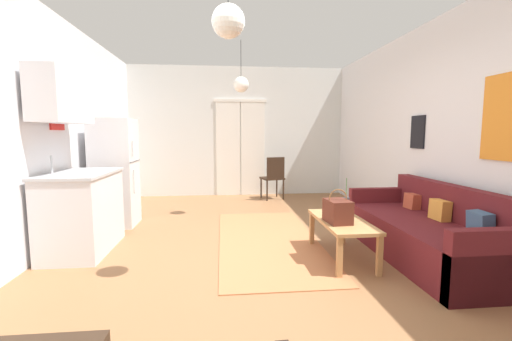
{
  "coord_description": "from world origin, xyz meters",
  "views": [
    {
      "loc": [
        -0.35,
        -3.45,
        1.35
      ],
      "look_at": [
        0.14,
        1.36,
        0.82
      ],
      "focal_mm": 23.49,
      "sensor_mm": 36.0,
      "label": 1
    }
  ],
  "objects_px": {
    "couch": "(429,234)",
    "pendant_lamp_far": "(241,84)",
    "accent_chair": "(273,176)",
    "bamboo_vase": "(346,207)",
    "pendant_lamp_near": "(228,21)",
    "handbag": "(338,211)",
    "coffee_table": "(342,225)",
    "refrigerator": "(115,173)"
  },
  "relations": [
    {
      "from": "bamboo_vase",
      "to": "handbag",
      "type": "relative_size",
      "value": 1.22
    },
    {
      "from": "couch",
      "to": "coffee_table",
      "type": "relative_size",
      "value": 1.99
    },
    {
      "from": "handbag",
      "to": "refrigerator",
      "type": "bearing_deg",
      "value": 147.62
    },
    {
      "from": "coffee_table",
      "to": "handbag",
      "type": "bearing_deg",
      "value": -129.54
    },
    {
      "from": "coffee_table",
      "to": "refrigerator",
      "type": "bearing_deg",
      "value": 150.09
    },
    {
      "from": "refrigerator",
      "to": "accent_chair",
      "type": "bearing_deg",
      "value": 33.11
    },
    {
      "from": "coffee_table",
      "to": "accent_chair",
      "type": "xyz_separation_m",
      "value": [
        -0.23,
        3.33,
        0.12
      ]
    },
    {
      "from": "couch",
      "to": "bamboo_vase",
      "type": "relative_size",
      "value": 4.81
    },
    {
      "from": "accent_chair",
      "to": "bamboo_vase",
      "type": "bearing_deg",
      "value": 81.68
    },
    {
      "from": "handbag",
      "to": "bamboo_vase",
      "type": "bearing_deg",
      "value": 53.73
    },
    {
      "from": "accent_chair",
      "to": "couch",
      "type": "bearing_deg",
      "value": 94.84
    },
    {
      "from": "pendant_lamp_far",
      "to": "couch",
      "type": "bearing_deg",
      "value": -46.11
    },
    {
      "from": "accent_chair",
      "to": "pendant_lamp_near",
      "type": "distance_m",
      "value": 4.39
    },
    {
      "from": "pendant_lamp_near",
      "to": "bamboo_vase",
      "type": "bearing_deg",
      "value": 28.39
    },
    {
      "from": "couch",
      "to": "pendant_lamp_far",
      "type": "distance_m",
      "value": 3.33
    },
    {
      "from": "coffee_table",
      "to": "pendant_lamp_far",
      "type": "xyz_separation_m",
      "value": [
        -0.97,
        1.9,
        1.74
      ]
    },
    {
      "from": "handbag",
      "to": "pendant_lamp_near",
      "type": "height_order",
      "value": "pendant_lamp_near"
    },
    {
      "from": "couch",
      "to": "handbag",
      "type": "xyz_separation_m",
      "value": [
        -1.04,
        -0.02,
        0.29
      ]
    },
    {
      "from": "couch",
      "to": "pendant_lamp_far",
      "type": "bearing_deg",
      "value": 133.89
    },
    {
      "from": "accent_chair",
      "to": "pendant_lamp_near",
      "type": "bearing_deg",
      "value": 61.71
    },
    {
      "from": "pendant_lamp_far",
      "to": "refrigerator",
      "type": "bearing_deg",
      "value": -171.8
    },
    {
      "from": "pendant_lamp_far",
      "to": "bamboo_vase",
      "type": "bearing_deg",
      "value": -58.84
    },
    {
      "from": "couch",
      "to": "pendant_lamp_far",
      "type": "relative_size",
      "value": 2.62
    },
    {
      "from": "refrigerator",
      "to": "accent_chair",
      "type": "relative_size",
      "value": 1.79
    },
    {
      "from": "pendant_lamp_near",
      "to": "handbag",
      "type": "bearing_deg",
      "value": 22.1
    },
    {
      "from": "coffee_table",
      "to": "pendant_lamp_far",
      "type": "distance_m",
      "value": 2.75
    },
    {
      "from": "couch",
      "to": "coffee_table",
      "type": "xyz_separation_m",
      "value": [
        -0.95,
        0.09,
        0.11
      ]
    },
    {
      "from": "bamboo_vase",
      "to": "refrigerator",
      "type": "xyz_separation_m",
      "value": [
        -2.93,
        1.49,
        0.25
      ]
    },
    {
      "from": "coffee_table",
      "to": "pendant_lamp_near",
      "type": "distance_m",
      "value": 2.31
    },
    {
      "from": "coffee_table",
      "to": "accent_chair",
      "type": "bearing_deg",
      "value": 93.96
    },
    {
      "from": "coffee_table",
      "to": "pendant_lamp_near",
      "type": "height_order",
      "value": "pendant_lamp_near"
    },
    {
      "from": "couch",
      "to": "accent_chair",
      "type": "xyz_separation_m",
      "value": [
        -1.18,
        3.43,
        0.22
      ]
    },
    {
      "from": "coffee_table",
      "to": "handbag",
      "type": "relative_size",
      "value": 2.95
    },
    {
      "from": "couch",
      "to": "bamboo_vase",
      "type": "height_order",
      "value": "bamboo_vase"
    },
    {
      "from": "handbag",
      "to": "pendant_lamp_near",
      "type": "bearing_deg",
      "value": -157.9
    },
    {
      "from": "couch",
      "to": "handbag",
      "type": "height_order",
      "value": "couch"
    },
    {
      "from": "bamboo_vase",
      "to": "accent_chair",
      "type": "xyz_separation_m",
      "value": [
        -0.32,
        3.19,
        -0.05
      ]
    },
    {
      "from": "accent_chair",
      "to": "pendant_lamp_far",
      "type": "xyz_separation_m",
      "value": [
        -0.74,
        -1.43,
        1.62
      ]
    },
    {
      "from": "handbag",
      "to": "pendant_lamp_far",
      "type": "distance_m",
      "value": 2.69
    },
    {
      "from": "couch",
      "to": "accent_chair",
      "type": "relative_size",
      "value": 2.37
    },
    {
      "from": "bamboo_vase",
      "to": "pendant_lamp_near",
      "type": "relative_size",
      "value": 0.65
    },
    {
      "from": "coffee_table",
      "to": "couch",
      "type": "bearing_deg",
      "value": -5.55
    }
  ]
}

